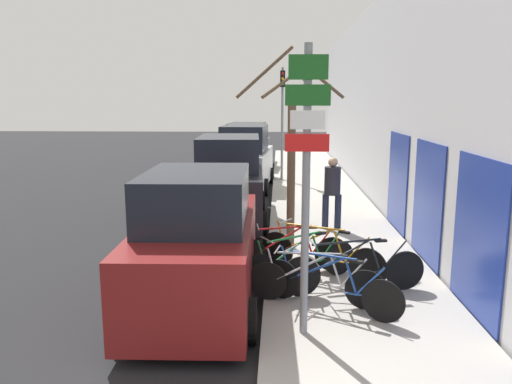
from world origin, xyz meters
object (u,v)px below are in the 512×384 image
at_px(bicycle_5, 291,252).
at_px(street_tree, 291,156).
at_px(bicycle_0, 329,286).
at_px(bicycle_1, 315,282).
at_px(parked_car_3, 248,148).
at_px(pedestrian_near, 332,188).
at_px(signpost, 306,178).
at_px(bicycle_4, 320,255).
at_px(parked_car_0, 198,244).
at_px(bicycle_3, 300,262).
at_px(bicycle_2, 354,270).
at_px(parked_car_2, 245,160).
at_px(parked_car_1, 230,184).
at_px(traffic_light, 282,109).

distance_m(bicycle_5, street_tree, 2.27).
xyz_separation_m(bicycle_0, bicycle_5, (-0.56, 1.74, -0.00)).
relative_size(bicycle_0, street_tree, 0.48).
bearing_deg(street_tree, bicycle_1, -83.69).
bearing_deg(bicycle_1, parked_car_3, 18.88).
height_order(bicycle_1, pedestrian_near, pedestrian_near).
bearing_deg(signpost, parked_car_3, 96.10).
bearing_deg(street_tree, bicycle_4, -74.02).
relative_size(signpost, bicycle_4, 1.80).
xyz_separation_m(bicycle_4, parked_car_0, (-2.10, -0.97, 0.47)).
bearing_deg(pedestrian_near, bicycle_3, 84.96).
distance_m(bicycle_2, parked_car_2, 11.17).
bearing_deg(parked_car_2, bicycle_4, -75.01).
height_order(bicycle_5, parked_car_0, parked_car_0).
bearing_deg(bicycle_1, bicycle_5, 24.69).
bearing_deg(parked_car_0, bicycle_3, 18.98).
bearing_deg(bicycle_0, parked_car_2, 40.05).
xyz_separation_m(parked_car_1, pedestrian_near, (2.71, -1.21, 0.12)).
bearing_deg(bicycle_5, parked_car_3, -0.45).
bearing_deg(bicycle_3, bicycle_0, 169.31).
xyz_separation_m(parked_car_2, pedestrian_near, (2.64, -6.55, 0.11)).
xyz_separation_m(parked_car_2, parked_car_3, (-0.28, 5.76, -0.06)).
height_order(parked_car_2, pedestrian_near, parked_car_2).
bearing_deg(parked_car_2, street_tree, -75.99).
relative_size(bicycle_2, pedestrian_near, 1.36).
bearing_deg(parked_car_3, bicycle_1, -79.77).
relative_size(bicycle_5, traffic_light, 0.49).
bearing_deg(parked_car_2, bicycle_1, -77.15).
xyz_separation_m(parked_car_0, parked_car_3, (-0.25, 16.80, 0.00)).
height_order(bicycle_3, street_tree, street_tree).
bearing_deg(traffic_light, bicycle_0, -86.95).
xyz_separation_m(bicycle_4, parked_car_2, (-2.07, 10.07, 0.53)).
distance_m(bicycle_0, parked_car_0, 2.25).
distance_m(bicycle_1, bicycle_3, 0.99).
bearing_deg(bicycle_2, traffic_light, -6.47).
height_order(bicycle_4, parked_car_3, parked_car_3).
xyz_separation_m(bicycle_2, street_tree, (-1.02, 2.59, 1.64)).
xyz_separation_m(bicycle_2, bicycle_4, (-0.50, 0.78, 0.01)).
height_order(parked_car_0, parked_car_2, parked_car_2).
relative_size(bicycle_5, pedestrian_near, 1.22).
distance_m(bicycle_1, parked_car_2, 11.54).
height_order(bicycle_5, pedestrian_near, pedestrian_near).
relative_size(bicycle_5, street_tree, 0.51).
bearing_deg(pedestrian_near, bicycle_4, 89.59).
bearing_deg(bicycle_5, parked_car_0, 120.70).
xyz_separation_m(bicycle_1, bicycle_3, (-0.20, 0.97, 0.01)).
distance_m(bicycle_4, parked_car_3, 16.02).
height_order(bicycle_3, bicycle_5, bicycle_5).
distance_m(signpost, parked_car_2, 12.55).
relative_size(signpost, bicycle_1, 1.82).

